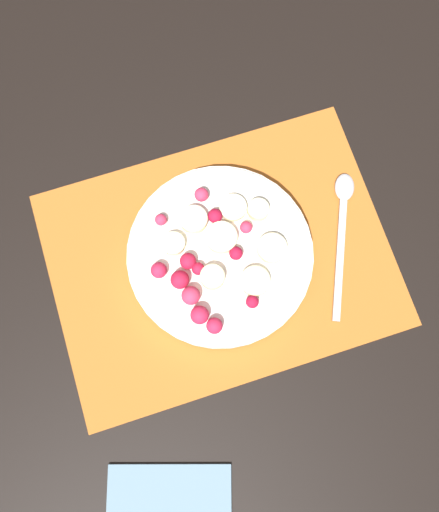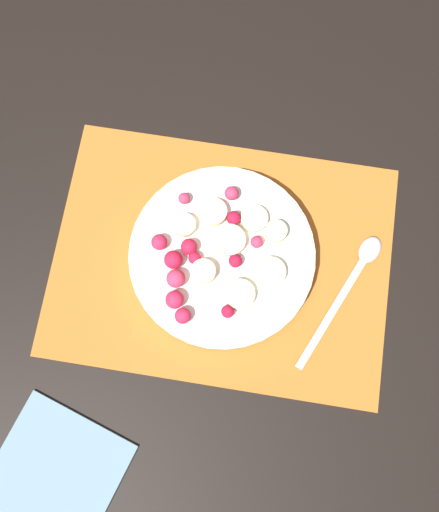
{
  "view_description": "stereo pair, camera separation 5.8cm",
  "coord_description": "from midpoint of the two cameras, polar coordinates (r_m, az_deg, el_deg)",
  "views": [
    {
      "loc": [
        0.04,
        0.12,
        0.61
      ],
      "look_at": [
        0.0,
        0.0,
        0.04
      ],
      "focal_mm": 35.0,
      "sensor_mm": 36.0,
      "label": 1
    },
    {
      "loc": [
        -0.02,
        0.13,
        0.61
      ],
      "look_at": [
        0.0,
        0.0,
        0.04
      ],
      "focal_mm": 35.0,
      "sensor_mm": 36.0,
      "label": 2
    }
  ],
  "objects": [
    {
      "name": "spoon",
      "position": [
        0.64,
        11.45,
        3.72
      ],
      "size": [
        0.09,
        0.18,
        0.01
      ],
      "rotation": [
        0.0,
        0.0,
        4.29
      ],
      "color": "#B2B2B7",
      "rests_on": "placemat"
    },
    {
      "name": "placemat",
      "position": [
        0.62,
        -2.54,
        -0.95
      ],
      "size": [
        0.42,
        0.31,
        0.01
      ],
      "color": "#B26023",
      "rests_on": "ground_plane"
    },
    {
      "name": "ground_plane",
      "position": [
        0.63,
        -2.53,
        -1.0
      ],
      "size": [
        3.0,
        3.0,
        0.0
      ],
      "primitive_type": "plane",
      "color": "black"
    },
    {
      "name": "fruit_bowl",
      "position": [
        0.6,
        -2.74,
        -1.0
      ],
      "size": [
        0.22,
        0.22,
        0.05
      ],
      "color": "silver",
      "rests_on": "placemat"
    }
  ]
}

